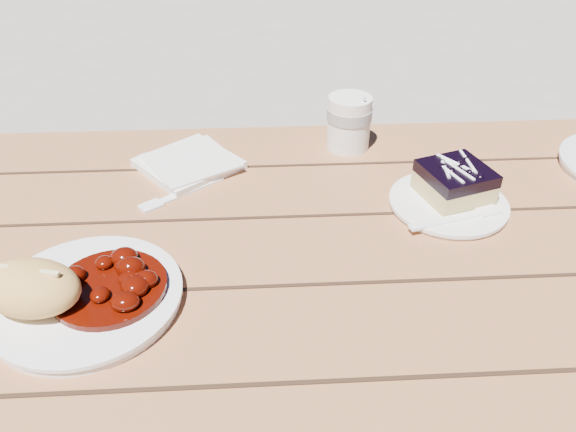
{
  "coord_description": "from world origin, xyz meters",
  "views": [
    {
      "loc": [
        -0.26,
        -0.64,
        1.26
      ],
      "look_at": [
        -0.23,
        -0.0,
        0.81
      ],
      "focal_mm": 35.0,
      "sensor_mm": 36.0,
      "label": 1
    }
  ],
  "objects": [
    {
      "name": "blueberry_cake",
      "position": [
        0.05,
        0.11,
        0.79
      ],
      "size": [
        0.12,
        0.12,
        0.06
      ],
      "rotation": [
        0.0,
        0.0,
        0.31
      ],
      "color": "tan",
      "rests_on": "dessert_plate"
    },
    {
      "name": "goulash_stew",
      "position": [
        -0.46,
        -0.09,
        0.79
      ],
      "size": [
        0.15,
        0.15,
        0.04
      ],
      "primitive_type": null,
      "color": "#470A02",
      "rests_on": "main_plate"
    },
    {
      "name": "dessert_plate",
      "position": [
        0.04,
        0.1,
        0.76
      ],
      "size": [
        0.18,
        0.18,
        0.01
      ],
      "primitive_type": "cylinder",
      "color": "white",
      "rests_on": "picnic_table"
    },
    {
      "name": "fork_table",
      "position": [
        -0.38,
        0.17,
        0.75
      ],
      "size": [
        0.14,
        0.12,
        0.0
      ],
      "primitive_type": null,
      "rotation": [
        0.0,
        0.0,
        2.22
      ],
      "color": "white",
      "rests_on": "picnic_table"
    },
    {
      "name": "napkin_stack",
      "position": [
        -0.39,
        0.25,
        0.76
      ],
      "size": [
        0.21,
        0.21,
        0.01
      ],
      "primitive_type": "cube",
      "rotation": [
        0.0,
        0.0,
        0.69
      ],
      "color": "white",
      "rests_on": "picnic_table"
    },
    {
      "name": "picnic_table",
      "position": [
        0.0,
        -0.0,
        0.59
      ],
      "size": [
        2.0,
        1.55,
        0.75
      ],
      "color": "brown",
      "rests_on": "ground"
    },
    {
      "name": "main_plate",
      "position": [
        -0.49,
        -0.1,
        0.76
      ],
      "size": [
        0.24,
        0.24,
        0.02
      ],
      "primitive_type": "cylinder",
      "color": "white",
      "rests_on": "picnic_table"
    },
    {
      "name": "bread_roll",
      "position": [
        -0.55,
        -0.12,
        0.8
      ],
      "size": [
        0.14,
        0.11,
        0.07
      ],
      "primitive_type": "ellipsoid",
      "rotation": [
        0.0,
        0.0,
        -0.23
      ],
      "color": "#E3AD57",
      "rests_on": "main_plate"
    },
    {
      "name": "coffee_cup",
      "position": [
        -0.1,
        0.31,
        0.8
      ],
      "size": [
        0.08,
        0.08,
        0.1
      ],
      "primitive_type": "cylinder",
      "color": "white",
      "rests_on": "picnic_table"
    },
    {
      "name": "fork_dessert",
      "position": [
        0.02,
        0.04,
        0.76
      ],
      "size": [
        0.16,
        0.07,
        0.0
      ],
      "primitive_type": null,
      "rotation": [
        0.0,
        0.0,
        -1.3
      ],
      "color": "white",
      "rests_on": "dessert_plate"
    }
  ]
}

